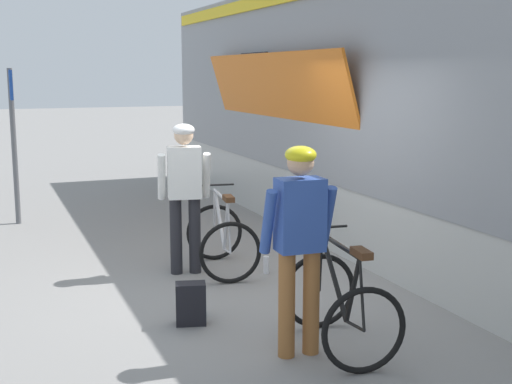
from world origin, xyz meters
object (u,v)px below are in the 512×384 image
Objects in this scene: cyclist_far_in_white at (185,185)px; bicycle_near_black at (340,304)px; water_bottle_near_the_bikes at (266,265)px; water_bottle_by_the_backpack at (201,303)px; platform_sign_post at (12,120)px; cyclist_near_in_blue at (300,232)px; bicycle_far_silver at (222,238)px; backpack_on_platform at (191,304)px; train_car at (503,105)px.

bicycle_near_black is (0.59, -2.68, -0.65)m from cyclist_far_in_white.
water_bottle_by_the_backpack is at bearing -136.80° from water_bottle_near_the_bikes.
water_bottle_near_the_bikes is at bearing -56.89° from platform_sign_post.
platform_sign_post reaches higher than water_bottle_by_the_backpack.
cyclist_near_in_blue reaches higher than bicycle_far_silver.
cyclist_far_in_white is 1.54× the size of bicycle_near_black.
backpack_on_platform is at bearing 134.14° from bicycle_near_black.
cyclist_near_in_blue is 1.00× the size of cyclist_far_in_white.
water_bottle_by_the_backpack is (0.16, 0.21, -0.09)m from backpack_on_platform.
bicycle_far_silver is 5.11× the size of water_bottle_by_the_backpack.
backpack_on_platform reaches higher than water_bottle_by_the_backpack.
cyclist_far_in_white is at bearing 90.17° from backpack_on_platform.
bicycle_near_black is at bearing -96.94° from water_bottle_near_the_bikes.
cyclist_far_in_white is 8.57× the size of water_bottle_near_the_bikes.
bicycle_near_black is (0.37, -0.03, -0.65)m from cyclist_near_in_blue.
backpack_on_platform is 1.95× the size of water_bottle_near_the_bikes.
bicycle_near_black is at bearing -152.68° from train_car.
platform_sign_post is (-1.44, 5.00, 1.51)m from water_bottle_by_the_backpack.
train_car is at bearing 24.22° from cyclist_near_in_blue.
bicycle_far_silver is (0.42, -0.09, -0.65)m from cyclist_far_in_white.
platform_sign_post reaches higher than backpack_on_platform.
cyclist_near_in_blue is at bearing -43.25° from backpack_on_platform.
train_car is at bearing -18.93° from bicycle_far_silver.
water_bottle_near_the_bikes is 1.55m from water_bottle_by_the_backpack.
water_bottle_near_the_bikes is at bearing -22.79° from cyclist_far_in_white.
cyclist_far_in_white is 1.89m from backpack_on_platform.
train_car is 9.60× the size of cyclist_far_in_white.
cyclist_near_in_blue reaches higher than water_bottle_by_the_backpack.
backpack_on_platform is at bearing -173.09° from train_car.
platform_sign_post reaches higher than water_bottle_near_the_bikes.
cyclist_far_in_white reaches higher than water_bottle_near_the_bikes.
cyclist_far_in_white reaches higher than backpack_on_platform.
water_bottle_by_the_backpack is at bearing 66.37° from backpack_on_platform.
cyclist_near_in_blue reaches higher than bicycle_near_black.
bicycle_near_black is 6.77m from platform_sign_post.
water_bottle_by_the_backpack is at bearing -116.86° from bicycle_far_silver.
water_bottle_near_the_bikes is (0.28, 2.31, -0.30)m from bicycle_near_black.
water_bottle_by_the_backpack is 5.42m from platform_sign_post.
water_bottle_by_the_backpack is 0.09× the size of platform_sign_post.
train_car is 74.45× the size of water_bottle_by_the_backpack.
bicycle_far_silver is 1.77m from backpack_on_platform.
train_car is at bearing -18.09° from cyclist_far_in_white.
cyclist_near_in_blue is 2.65m from bicycle_far_silver.
water_bottle_near_the_bikes is at bearing 73.99° from cyclist_near_in_blue.
train_car reaches higher than platform_sign_post.
train_car reaches higher than backpack_on_platform.
train_car reaches higher than cyclist_far_in_white.
water_bottle_near_the_bikes is (0.45, -0.28, -0.30)m from bicycle_far_silver.
water_bottle_near_the_bikes is 4.94m from platform_sign_post.
water_bottle_near_the_bikes is (1.29, 1.27, -0.10)m from backpack_on_platform.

